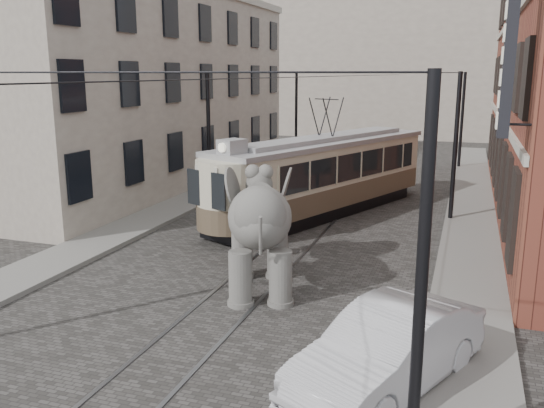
% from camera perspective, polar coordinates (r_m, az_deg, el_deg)
% --- Properties ---
extents(ground, '(120.00, 120.00, 0.00)m').
position_cam_1_polar(ground, '(19.65, 1.29, -4.66)').
color(ground, '#44423F').
extents(tram_rails, '(1.54, 80.00, 0.02)m').
position_cam_1_polar(tram_rails, '(19.65, 1.29, -4.63)').
color(tram_rails, slate).
rests_on(tram_rails, ground).
extents(sidewalk_right, '(2.00, 60.00, 0.15)m').
position_cam_1_polar(sidewalk_right, '(18.79, 19.09, -5.99)').
color(sidewalk_right, slate).
rests_on(sidewalk_right, ground).
extents(sidewalk_left, '(2.00, 60.00, 0.15)m').
position_cam_1_polar(sidewalk_left, '(22.39, -14.78, -2.69)').
color(sidewalk_left, slate).
rests_on(sidewalk_left, ground).
extents(stucco_building, '(7.00, 24.00, 10.00)m').
position_cam_1_polar(stucco_building, '(32.48, -12.14, 11.00)').
color(stucco_building, gray).
rests_on(stucco_building, ground).
extents(distant_block, '(28.00, 10.00, 14.00)m').
position_cam_1_polar(distant_block, '(58.14, 13.78, 13.62)').
color(distant_block, gray).
rests_on(distant_block, ground).
extents(catenary, '(11.00, 30.20, 6.00)m').
position_cam_1_polar(catenary, '(23.78, 4.55, 5.79)').
color(catenary, black).
rests_on(catenary, ground).
extents(tram, '(7.09, 12.46, 4.93)m').
position_cam_1_polar(tram, '(24.31, 5.34, 4.66)').
color(tram, beige).
rests_on(tram, ground).
extents(elephant, '(4.64, 6.03, 3.27)m').
position_cam_1_polar(elephant, '(15.69, -1.21, -3.00)').
color(elephant, '#625F5A').
rests_on(elephant, ground).
extents(parked_car, '(3.57, 5.11, 1.60)m').
position_cam_1_polar(parked_car, '(11.46, 11.54, -14.00)').
color(parked_car, '#B7B6BB').
rests_on(parked_car, ground).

